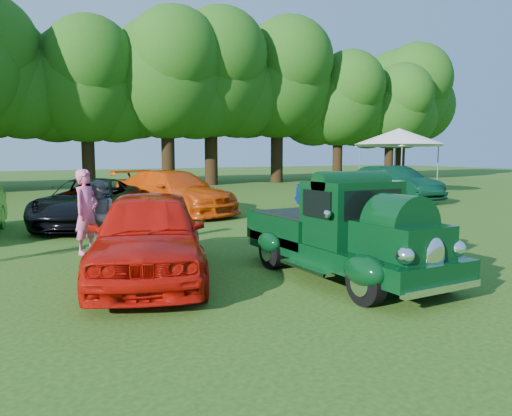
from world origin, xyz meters
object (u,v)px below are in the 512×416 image
hero_pickup (344,235)px  back_car_blue (347,193)px  back_car_orange (174,192)px  back_car_black (90,202)px  spectator_grey (100,216)px  spectator_pink (86,212)px  red_convertible (149,235)px  canopy_tent (399,137)px  back_car_green (393,184)px

hero_pickup → back_car_blue: bearing=50.4°
back_car_orange → back_car_black: bearing=-173.0°
back_car_black → back_car_orange: 3.72m
hero_pickup → spectator_grey: bearing=126.1°
back_car_black → spectator_grey: spectator_grey is taller
spectator_pink → spectator_grey: 0.40m
back_car_blue → hero_pickup: bearing=-143.3°
red_convertible → back_car_orange: (3.68, 8.98, -0.00)m
back_car_black → spectator_pink: (-0.89, -4.41, 0.22)m
back_car_blue → red_convertible: bearing=-160.7°
back_car_blue → spectator_grey: 10.52m
canopy_tent → back_car_black: bearing=-166.5°
back_car_blue → canopy_tent: (7.75, 5.16, 2.41)m
spectator_pink → canopy_tent: (18.11, 8.54, 2.17)m
back_car_green → canopy_tent: (3.07, 2.84, 2.31)m
back_car_black → spectator_pink: size_ratio=2.77×
red_convertible → canopy_tent: size_ratio=0.93×
back_car_blue → spectator_pink: 10.90m
spectator_grey → hero_pickup: bearing=-4.4°
back_car_orange → red_convertible: bearing=-130.9°
back_car_blue → spectator_pink: spectator_pink is taller
hero_pickup → canopy_tent: canopy_tent is taller
spectator_grey → spectator_pink: bearing=-106.3°
hero_pickup → canopy_tent: bearing=42.5°
spectator_grey → back_car_orange: bearing=105.9°
spectator_pink → canopy_tent: 20.14m
back_car_green → back_car_black: bearing=-172.0°
spectator_pink → canopy_tent: bearing=-15.9°
canopy_tent → red_convertible: bearing=-146.7°
hero_pickup → back_car_green: 15.24m
spectator_pink → back_car_black: bearing=37.4°
back_car_black → spectator_grey: bearing=-70.4°
hero_pickup → back_car_orange: hero_pickup is taller
back_car_black → back_car_green: back_car_green is taller
red_convertible → back_car_black: 7.38m
hero_pickup → back_car_black: (-2.88, 8.98, -0.04)m
back_car_orange → canopy_tent: (13.86, 2.52, 2.32)m
hero_pickup → spectator_grey: size_ratio=2.77×
back_car_green → spectator_pink: bearing=-156.4°
back_car_orange → spectator_pink: size_ratio=2.91×
back_car_blue → back_car_green: size_ratio=0.85×
back_car_black → back_car_orange: (3.36, 1.61, 0.07)m
back_car_black → red_convertible: bearing=-65.6°
back_car_blue → back_car_orange: bearing=143.0°
red_convertible → spectator_grey: (-0.22, 3.12, 0.01)m
back_car_black → back_car_blue: 9.52m
back_car_blue → spectator_pink: bearing=-175.6°
back_car_blue → back_car_green: bearing=12.6°
hero_pickup → back_car_black: bearing=107.8°
hero_pickup → spectator_grey: 5.84m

